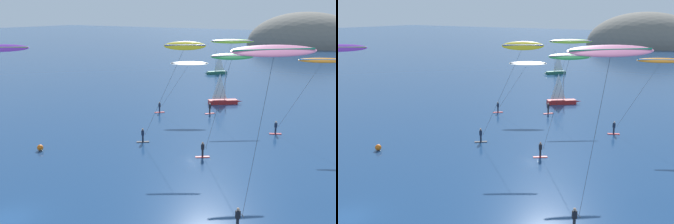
# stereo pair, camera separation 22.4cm
# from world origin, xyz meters

# --- Properties ---
(ground_plane) EXTENTS (600.00, 600.00, 0.00)m
(ground_plane) POSITION_xyz_m (0.00, 0.00, 0.00)
(ground_plane) COLOR navy
(sailboat_near) EXTENTS (5.11, 4.64, 5.70)m
(sailboat_near) POSITION_xyz_m (-3.84, 45.46, 0.64)
(sailboat_near) COLOR #B22323
(sailboat_near) RESTS_ON ground
(sailboat_far) EXTENTS (4.54, 5.19, 5.70)m
(sailboat_far) POSITION_xyz_m (-20.38, 74.84, 0.64)
(sailboat_far) COLOR #23664C
(sailboat_far) RESTS_ON ground
(kitesurfer_lime) EXTENTS (5.97, 4.88, 11.26)m
(kitesurfer_lime) POSITION_xyz_m (-0.41, 39.56, 10.06)
(kitesurfer_lime) COLOR red
(kitesurfer_lime) RESTS_ON ground
(kitesurfer_pink) EXTENTS (5.47, 5.77, 13.20)m
(kitesurfer_pink) POSITION_xyz_m (16.52, 9.54, 12.07)
(kitesurfer_pink) COLOR silver
(kitesurfer_pink) RESTS_ON ground
(kitesurfer_orange) EXTENTS (8.27, 4.88, 9.79)m
(kitesurfer_orange) POSITION_xyz_m (13.54, 35.11, 8.73)
(kitesurfer_orange) COLOR red
(kitesurfer_orange) RESTS_ON ground
(kitesurfer_white) EXTENTS (7.26, 5.41, 7.91)m
(kitesurfer_white) POSITION_xyz_m (-5.99, 36.65, 7.13)
(kitesurfer_white) COLOR red
(kitesurfer_white) RESTS_ON ground
(kitesurfer_green) EXTENTS (5.07, 4.29, 11.14)m
(kitesurfer_green) POSITION_xyz_m (7.72, 21.76, 9.72)
(kitesurfer_green) COLOR red
(kitesurfer_green) RESTS_ON ground
(kitesurfer_yellow) EXTENTS (7.14, 5.27, 11.97)m
(kitesurfer_yellow) POSITION_xyz_m (0.94, 23.45, 10.52)
(kitesurfer_yellow) COLOR #2D2D33
(kitesurfer_yellow) RESTS_ON ground
(marker_buoy) EXTENTS (0.70, 0.70, 0.70)m
(marker_buoy) POSITION_xyz_m (-10.62, 12.12, 0.35)
(marker_buoy) COLOR orange
(marker_buoy) RESTS_ON ground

